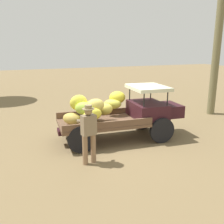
# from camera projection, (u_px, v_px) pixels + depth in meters

# --- Properties ---
(ground_plane) EXTENTS (60.00, 60.00, 0.00)m
(ground_plane) POSITION_uv_depth(u_px,v_px,m) (116.00, 140.00, 9.11)
(ground_plane) COLOR brown
(truck) EXTENTS (4.54, 1.99, 1.88)m
(truck) POSITION_uv_depth(u_px,v_px,m) (121.00, 113.00, 9.02)
(truck) COLOR #33141B
(truck) RESTS_ON ground
(farmer) EXTENTS (0.52, 0.48, 1.72)m
(farmer) POSITION_uv_depth(u_px,v_px,m) (89.00, 131.00, 7.11)
(farmer) COLOR #8B6A4B
(farmer) RESTS_ON ground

